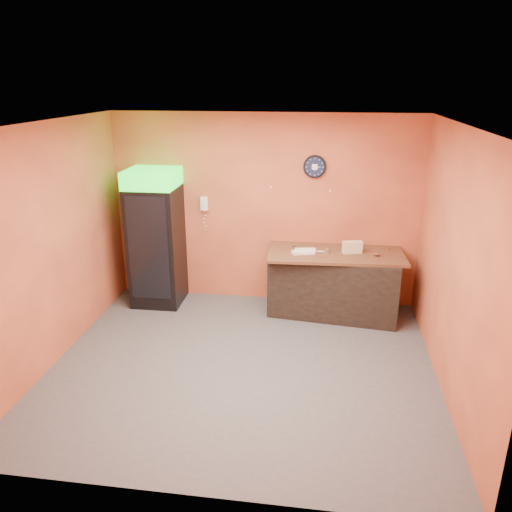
# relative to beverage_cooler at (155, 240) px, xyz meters

# --- Properties ---
(floor) EXTENTS (4.50, 4.50, 0.00)m
(floor) POSITION_rel_beverage_cooler_xyz_m (1.56, -1.60, -0.99)
(floor) COLOR #47474C
(floor) RESTS_ON ground
(back_wall) EXTENTS (4.50, 0.02, 2.80)m
(back_wall) POSITION_rel_beverage_cooler_xyz_m (1.56, 0.40, 0.41)
(back_wall) COLOR #E06C3F
(back_wall) RESTS_ON floor
(left_wall) EXTENTS (0.02, 4.00, 2.80)m
(left_wall) POSITION_rel_beverage_cooler_xyz_m (-0.69, -1.60, 0.41)
(left_wall) COLOR #E06C3F
(left_wall) RESTS_ON floor
(right_wall) EXTENTS (0.02, 4.00, 2.80)m
(right_wall) POSITION_rel_beverage_cooler_xyz_m (3.81, -1.60, 0.41)
(right_wall) COLOR #E06C3F
(right_wall) RESTS_ON floor
(ceiling) EXTENTS (4.50, 4.00, 0.02)m
(ceiling) POSITION_rel_beverage_cooler_xyz_m (1.56, -1.60, 1.81)
(ceiling) COLOR white
(ceiling) RESTS_ON back_wall
(beverage_cooler) EXTENTS (0.72, 0.73, 2.03)m
(beverage_cooler) POSITION_rel_beverage_cooler_xyz_m (0.00, 0.00, 0.00)
(beverage_cooler) COLOR black
(beverage_cooler) RESTS_ON floor
(prep_counter) EXTENTS (1.87, 0.99, 0.90)m
(prep_counter) POSITION_rel_beverage_cooler_xyz_m (2.63, -0.00, -0.54)
(prep_counter) COLOR black
(prep_counter) RESTS_ON floor
(wall_clock) EXTENTS (0.32, 0.06, 0.32)m
(wall_clock) POSITION_rel_beverage_cooler_xyz_m (2.28, 0.37, 1.07)
(wall_clock) COLOR black
(wall_clock) RESTS_ON back_wall
(wall_phone) EXTENTS (0.11, 0.10, 0.20)m
(wall_phone) POSITION_rel_beverage_cooler_xyz_m (0.67, 0.34, 0.49)
(wall_phone) COLOR white
(wall_phone) RESTS_ON back_wall
(butcher_paper) EXTENTS (1.92, 0.98, 0.04)m
(butcher_paper) POSITION_rel_beverage_cooler_xyz_m (2.63, -0.00, -0.07)
(butcher_paper) COLOR brown
(butcher_paper) RESTS_ON prep_counter
(sub_roll_stack) EXTENTS (0.29, 0.16, 0.17)m
(sub_roll_stack) POSITION_rel_beverage_cooler_xyz_m (2.85, -0.01, 0.03)
(sub_roll_stack) COLOR #F6EBBF
(sub_roll_stack) RESTS_ON butcher_paper
(wrapped_sandwich_left) EXTENTS (0.32, 0.25, 0.04)m
(wrapped_sandwich_left) POSITION_rel_beverage_cooler_xyz_m (2.17, -0.11, -0.03)
(wrapped_sandwich_left) COLOR white
(wrapped_sandwich_left) RESTS_ON butcher_paper
(wrapped_sandwich_mid) EXTENTS (0.27, 0.16, 0.04)m
(wrapped_sandwich_mid) POSITION_rel_beverage_cooler_xyz_m (2.21, -0.13, -0.04)
(wrapped_sandwich_mid) COLOR white
(wrapped_sandwich_mid) RESTS_ON butcher_paper
(wrapped_sandwich_right) EXTENTS (0.30, 0.16, 0.04)m
(wrapped_sandwich_right) POSITION_rel_beverage_cooler_xyz_m (2.20, -0.05, -0.03)
(wrapped_sandwich_right) COLOR white
(wrapped_sandwich_right) RESTS_ON butcher_paper
(kitchen_tool) EXTENTS (0.06, 0.06, 0.06)m
(kitchen_tool) POSITION_rel_beverage_cooler_xyz_m (2.50, -0.03, -0.02)
(kitchen_tool) COLOR silver
(kitchen_tool) RESTS_ON butcher_paper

